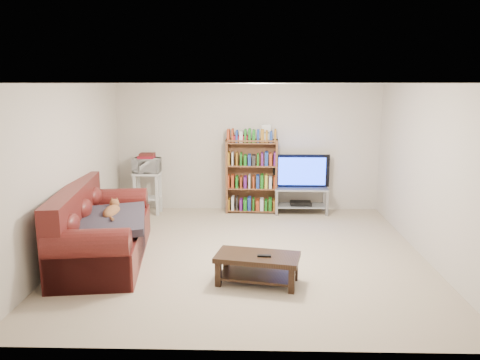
{
  "coord_description": "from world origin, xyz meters",
  "views": [
    {
      "loc": [
        0.08,
        -6.38,
        2.39
      ],
      "look_at": [
        -0.1,
        0.4,
        1.0
      ],
      "focal_mm": 35.0,
      "sensor_mm": 36.0,
      "label": 1
    }
  ],
  "objects_px": {
    "bookshelf": "(252,175)",
    "sofa": "(98,234)",
    "coffee_table": "(257,263)",
    "tv_stand": "(301,196)"
  },
  "relations": [
    {
      "from": "bookshelf",
      "to": "sofa",
      "type": "bearing_deg",
      "value": -129.18
    },
    {
      "from": "sofa",
      "to": "tv_stand",
      "type": "relative_size",
      "value": 2.53
    },
    {
      "from": "sofa",
      "to": "tv_stand",
      "type": "height_order",
      "value": "sofa"
    },
    {
      "from": "coffee_table",
      "to": "bookshelf",
      "type": "distance_m",
      "value": 3.29
    },
    {
      "from": "sofa",
      "to": "coffee_table",
      "type": "height_order",
      "value": "sofa"
    },
    {
      "from": "tv_stand",
      "to": "bookshelf",
      "type": "relative_size",
      "value": 0.71
    },
    {
      "from": "sofa",
      "to": "bookshelf",
      "type": "relative_size",
      "value": 1.8
    },
    {
      "from": "coffee_table",
      "to": "tv_stand",
      "type": "relative_size",
      "value": 1.09
    },
    {
      "from": "coffee_table",
      "to": "bookshelf",
      "type": "bearing_deg",
      "value": 102.64
    },
    {
      "from": "coffee_table",
      "to": "bookshelf",
      "type": "height_order",
      "value": "bookshelf"
    }
  ]
}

